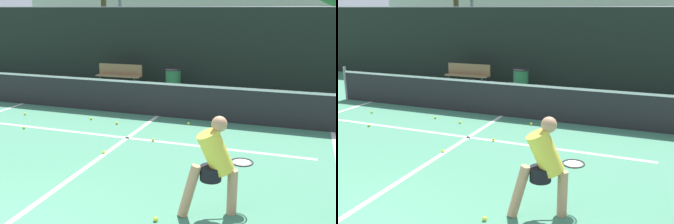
{
  "view_description": "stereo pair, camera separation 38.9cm",
  "coord_description": "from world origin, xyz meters",
  "views": [
    {
      "loc": [
        3.69,
        -2.56,
        2.9
      ],
      "look_at": [
        1.3,
        4.39,
        0.95
      ],
      "focal_mm": 42.0,
      "sensor_mm": 36.0,
      "label": 1
    },
    {
      "loc": [
        4.06,
        -2.43,
        2.9
      ],
      "look_at": [
        1.3,
        4.39,
        0.95
      ],
      "focal_mm": 42.0,
      "sensor_mm": 36.0,
      "label": 2
    }
  ],
  "objects": [
    {
      "name": "tennis_ball_scattered_10",
      "position": [
        -1.56,
        6.33,
        0.03
      ],
      "size": [
        0.07,
        0.07,
        0.07
      ],
      "primitive_type": "sphere",
      "color": "#D1E033",
      "rests_on": "ground"
    },
    {
      "name": "tennis_ball_scattered_1",
      "position": [
        -3.55,
        6.16,
        0.03
      ],
      "size": [
        0.07,
        0.07,
        0.07
      ],
      "primitive_type": "sphere",
      "color": "#D1E033",
      "rests_on": "ground"
    },
    {
      "name": "tennis_ball_scattered_9",
      "position": [
        1.92,
        2.05,
        0.03
      ],
      "size": [
        0.07,
        0.07,
        0.07
      ],
      "primitive_type": "sphere",
      "color": "#D1E033",
      "rests_on": "ground"
    },
    {
      "name": "trash_bin",
      "position": [
        -0.65,
        10.59,
        0.41
      ],
      "size": [
        0.57,
        0.57,
        0.81
      ],
      "color": "#28603D",
      "rests_on": "ground"
    },
    {
      "name": "courtside_bench",
      "position": [
        -2.8,
        10.65,
        0.47
      ],
      "size": [
        1.75,
        0.41,
        0.86
      ],
      "rotation": [
        0.0,
        0.0,
        0.02
      ],
      "color": "olive",
      "rests_on": "ground"
    },
    {
      "name": "tennis_ball_scattered_7",
      "position": [
        1.04,
        6.73,
        0.03
      ],
      "size": [
        0.07,
        0.07,
        0.07
      ],
      "primitive_type": "sphere",
      "color": "#D1E033",
      "rests_on": "ground"
    },
    {
      "name": "building_far",
      "position": [
        0.0,
        26.9,
        2.81
      ],
      "size": [
        36.0,
        2.4,
        5.61
      ],
      "primitive_type": "cube",
      "color": "#B2ADA3",
      "rests_on": "ground"
    },
    {
      "name": "court_center_mark",
      "position": [
        0.0,
        4.02,
        0.0
      ],
      "size": [
        0.1,
        6.5,
        0.01
      ],
      "primitive_type": "cube",
      "color": "white",
      "rests_on": "ground"
    },
    {
      "name": "parked_car",
      "position": [
        -0.02,
        14.07,
        0.56
      ],
      "size": [
        1.67,
        4.13,
        1.32
      ],
      "color": "silver",
      "rests_on": "ground"
    },
    {
      "name": "tennis_ball_scattered_8",
      "position": [
        0.65,
        5.24,
        0.03
      ],
      "size": [
        0.07,
        0.07,
        0.07
      ],
      "primitive_type": "sphere",
      "color": "#D1E033",
      "rests_on": "ground"
    },
    {
      "name": "fence_back",
      "position": [
        0.0,
        11.71,
        1.47
      ],
      "size": [
        24.0,
        0.06,
        2.95
      ],
      "color": "black",
      "rests_on": "ground"
    },
    {
      "name": "court_service_line",
      "position": [
        0.0,
        5.25,
        0.0
      ],
      "size": [
        8.25,
        0.1,
        0.01
      ],
      "primitive_type": "cube",
      "color": "white",
      "rests_on": "ground"
    },
    {
      "name": "net",
      "position": [
        0.0,
        7.27,
        0.51
      ],
      "size": [
        11.09,
        0.09,
        1.07
      ],
      "color": "slate",
      "rests_on": "ground"
    },
    {
      "name": "tennis_ball_scattered_0",
      "position": [
        -0.71,
        6.17,
        0.03
      ],
      "size": [
        0.07,
        0.07,
        0.07
      ],
      "primitive_type": "sphere",
      "color": "#D1E033",
      "rests_on": "ground"
    },
    {
      "name": "tennis_ball_scattered_6",
      "position": [
        -0.03,
        4.18,
        0.03
      ],
      "size": [
        0.07,
        0.07,
        0.07
      ],
      "primitive_type": "sphere",
      "color": "#D1E033",
      "rests_on": "ground"
    },
    {
      "name": "player_practicing",
      "position": [
        2.63,
        2.5,
        0.8
      ],
      "size": [
        1.05,
        0.91,
        1.49
      ],
      "rotation": [
        0.0,
        0.0,
        0.41
      ],
      "color": "tan",
      "rests_on": "ground"
    },
    {
      "name": "tennis_ball_scattered_5",
      "position": [
        -2.72,
        5.07,
        0.03
      ],
      "size": [
        0.07,
        0.07,
        0.07
      ],
      "primitive_type": "sphere",
      "color": "#D1E033",
      "rests_on": "ground"
    }
  ]
}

